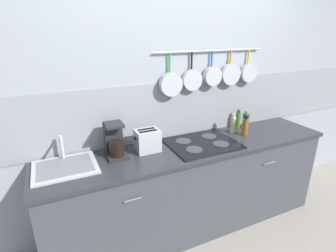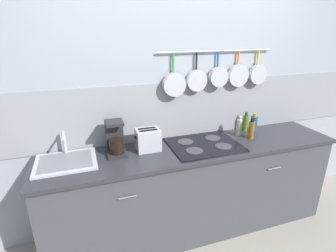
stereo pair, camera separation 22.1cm
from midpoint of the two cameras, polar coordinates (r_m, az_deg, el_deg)
The scene contains 12 objects.
ground_plane at distance 2.90m, azimuth 7.53°, elevation -21.06°, with size 12.00×12.00×0.00m, color #9E9384.
wall_back at distance 2.56m, azimuth 5.68°, elevation 5.90°, with size 7.20×0.15×2.60m.
cabinet_base at distance 2.64m, azimuth 7.97°, elevation -13.96°, with size 2.72×0.55×0.87m.
countertop at distance 2.41m, azimuth 8.49°, elevation -5.07°, with size 2.76×0.58×0.03m.
sink_basin at distance 2.23m, azimuth -18.77°, elevation -7.18°, with size 0.47×0.40×0.22m.
coffee_maker at distance 2.26m, azimuth -8.67°, elevation -3.01°, with size 0.16×0.21×0.29m.
toaster at distance 2.30m, azimuth -1.64°, elevation -3.05°, with size 0.22×0.16×0.20m.
cooktop at distance 2.46m, azimuth 10.44°, elevation -4.05°, with size 0.64×0.51×0.01m.
bottle_hot_sauce at distance 2.74m, azimuth 17.48°, elevation -0.23°, with size 0.05×0.05×0.20m.
bottle_vinegar at distance 2.70m, azimuth 19.95°, elevation -0.76°, with size 0.06×0.06×0.21m.
bottle_sesame_oil at distance 2.89m, azimuth 18.65°, elevation 0.68°, with size 0.05×0.05×0.20m.
bottle_dish_soap at distance 2.91m, azimuth 20.28°, elevation 0.51°, with size 0.07×0.07×0.19m.
Camera 2 is at (-0.93, -1.97, 1.91)m, focal length 28.00 mm.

